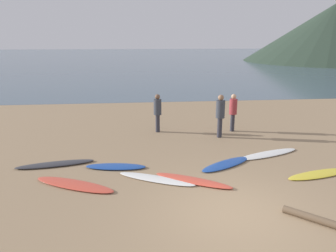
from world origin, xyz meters
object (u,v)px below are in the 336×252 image
Objects in this scene: person_0 at (233,109)px; driftwood_log at (336,225)px; surfboard_1 at (74,185)px; surfboard_4 at (193,180)px; surfboard_5 at (226,164)px; surfboard_7 at (319,174)px; surfboard_6 at (268,154)px; surfboard_3 at (156,179)px; person_1 at (220,112)px; surfboard_0 at (55,164)px; surfboard_2 at (116,167)px; person_2 at (158,110)px.

driftwood_log is (0.00, -7.79, -0.91)m from person_0.
surfboard_4 reaches higher than surfboard_1.
surfboard_5 reaches higher than surfboard_7.
surfboard_5 reaches higher than surfboard_6.
surfboard_3 is 2.55m from surfboard_5.
person_0 is 7.85m from driftwood_log.
person_1 is at bearing 81.07° from surfboard_3.
surfboard_0 reaches higher than surfboard_6.
surfboard_4 is 1.04× the size of surfboard_7.
surfboard_4 is 3.66m from surfboard_6.
person_0 is (-0.39, 3.14, 0.96)m from surfboard_6.
driftwood_log is (5.01, -4.01, 0.04)m from surfboard_2.
driftwood_log is at bearing -10.44° from surfboard_3.
person_2 is (3.66, 3.59, 0.96)m from surfboard_0.
person_0 is (1.39, 3.94, 0.96)m from surfboard_5.
surfboard_3 is 5.08m from person_1.
surfboard_5 is 1.16× the size of person_1.
surfboard_2 is 2.64m from surfboard_4.
person_2 is at bearing 128.13° from surfboard_4.
surfboard_2 is 0.75× the size of surfboard_6.
person_2 is at bearing 118.09° from surfboard_6.
surfboard_2 is at bearing 146.00° from surfboard_5.
surfboard_5 is at bearing 48.53° from surfboard_3.
surfboard_2 reaches higher than surfboard_6.
surfboard_0 is 3.57m from surfboard_3.
surfboard_4 is (2.30, -1.31, 0.00)m from surfboard_2.
surfboard_2 is at bearing -178.38° from surfboard_4.
person_0 is (7.01, 3.36, 0.95)m from surfboard_0.
surfboard_3 is 4.79m from driftwood_log.
surfboard_6 is at bearing -8.77° from surfboard_0.
surfboard_4 is at bearing -21.94° from surfboard_2.
surfboard_5 is at bearing 109.84° from driftwood_log.
person_0 is at bearing -90.20° from person_1.
person_2 is at bearing 117.64° from surfboard_7.
surfboard_4 reaches higher than surfboard_0.
surfboard_3 is 4.50m from surfboard_6.
person_0 is 0.99× the size of person_2.
driftwood_log is (-0.38, -4.66, 0.05)m from surfboard_6.
surfboard_5 reaches higher than surfboard_3.
surfboard_4 is at bearing 167.61° from surfboard_7.
person_1 is at bearing 102.73° from surfboard_7.
surfboard_0 is 5.21m from person_2.
surfboard_1 is at bearing -124.67° from surfboard_2.
surfboard_1 is 1.06× the size of surfboard_3.
surfboard_3 is at bearing 30.87° from surfboard_1.
surfboard_0 is 1.18× the size of surfboard_5.
person_2 is (-4.60, 5.23, 0.97)m from surfboard_7.
person_1 is at bearing 97.77° from surfboard_6.
surfboard_2 is at bearing 78.37° from person_1.
surfboard_6 is 2.78m from person_1.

